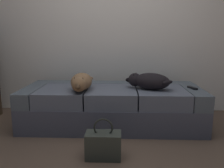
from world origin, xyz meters
The scene contains 6 objects.
back_wall centered at (0.00, 1.68, 1.40)m, with size 6.40×0.10×2.80m, color silver.
couch centered at (0.00, 1.01, 0.24)m, with size 2.15×0.86×0.48m.
dog_tan centered at (-0.35, 0.83, 0.58)m, with size 0.25×0.57×0.19m.
dog_dark centered at (0.43, 0.92, 0.58)m, with size 0.55×0.37×0.19m.
tv_remote centered at (0.96, 0.96, 0.49)m, with size 0.04×0.15×0.02m, color black.
handbag centered at (-0.05, 0.18, 0.13)m, with size 0.32×0.18×0.38m.
Camera 1 is at (0.10, -1.74, 1.09)m, focal length 36.87 mm.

